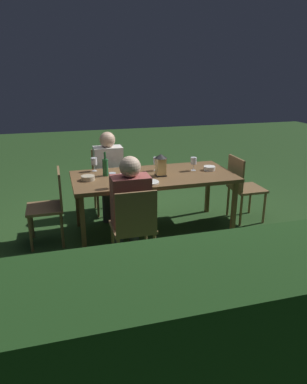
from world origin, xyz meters
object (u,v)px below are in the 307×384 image
at_px(plate_a, 149,182).
at_px(bowl_bread, 88,178).
at_px(chair_head_far, 51,203).
at_px(lantern_centerpiece, 161,164).
at_px(dining_table, 154,179).
at_px(chair_head_near, 243,185).
at_px(wine_glass_a, 156,161).
at_px(chair_side_left_b, 108,177).
at_px(potted_plant_by_hedge, 13,314).
at_px(plate_b, 127,175).
at_px(chair_side_right_b, 134,225).
at_px(person_in_rust, 130,204).
at_px(wine_glass_d, 194,161).
at_px(person_in_cream, 109,171).
at_px(green_bottle_on_table, 105,167).
at_px(wine_glass_c, 94,162).
at_px(wine_glass_b, 112,178).
at_px(bowl_olives, 209,168).

distance_m(plate_a, bowl_bread, 0.71).
distance_m(chair_head_far, lantern_centerpiece, 1.35).
xyz_separation_m(dining_table, chair_head_near, (-1.22, 0.00, -0.19)).
distance_m(wine_glass_a, plate_a, 0.53).
distance_m(chair_side_left_b, lantern_centerpiece, 1.11).
relative_size(dining_table, potted_plant_by_hedge, 2.97).
distance_m(plate_b, potted_plant_by_hedge, 2.18).
height_order(chair_side_right_b, person_in_rust, person_in_rust).
relative_size(wine_glass_d, bowl_bread, 1.09).
distance_m(chair_head_near, plate_a, 1.40).
bearing_deg(person_in_cream, lantern_centerpiece, 125.82).
bearing_deg(dining_table, green_bottle_on_table, -12.50).
relative_size(lantern_centerpiece, wine_glass_c, 1.57).
bearing_deg(chair_head_far, plate_b, -177.61).
distance_m(chair_side_left_b, chair_head_near, 1.86).
bearing_deg(chair_side_right_b, chair_side_left_b, -90.00).
xyz_separation_m(chair_side_right_b, person_in_rust, (-0.00, -0.20, 0.15)).
bearing_deg(wine_glass_b, plate_a, -170.18).
xyz_separation_m(person_in_cream, wine_glass_c, (0.23, 0.29, 0.21)).
xyz_separation_m(person_in_cream, wine_glass_a, (-0.53, 0.47, 0.21)).
distance_m(chair_head_far, wine_glass_c, 0.75).
distance_m(chair_head_near, wine_glass_d, 0.77).
bearing_deg(chair_head_near, plate_b, -1.42).
bearing_deg(chair_side_left_b, plate_b, 98.73).
relative_size(chair_head_far, green_bottle_on_table, 3.00).
xyz_separation_m(dining_table, plate_a, (0.13, 0.29, 0.06)).
distance_m(dining_table, lantern_centerpiece, 0.22).
distance_m(person_in_cream, bowl_bread, 0.75).
height_order(person_in_rust, green_bottle_on_table, person_in_rust).
relative_size(wine_glass_b, bowl_bread, 1.09).
bearing_deg(bowl_bread, wine_glass_b, 122.27).
xyz_separation_m(chair_side_left_b, chair_head_far, (0.78, 0.85, 0.00)).
distance_m(wine_glass_b, wine_glass_c, 0.74).
height_order(person_in_cream, plate_b, person_in_cream).
bearing_deg(chair_head_far, wine_glass_c, -146.59).
distance_m(lantern_centerpiece, green_bottle_on_table, 0.66).
relative_size(chair_side_left_b, bowl_olives, 5.96).
bearing_deg(bowl_bread, bowl_olives, -179.31).
relative_size(person_in_cream, wine_glass_d, 6.80).
xyz_separation_m(dining_table, wine_glass_d, (-0.54, -0.06, 0.17)).
xyz_separation_m(person_in_rust, chair_head_far, (0.78, -0.65, -0.15)).
bearing_deg(plate_b, wine_glass_b, 58.64).
bearing_deg(plate_b, wine_glass_d, -178.59).
bearing_deg(bowl_bread, person_in_rust, 118.11).
relative_size(wine_glass_c, potted_plant_by_hedge, 0.26).
bearing_deg(chair_head_far, bowl_olives, -179.64).
bearing_deg(wine_glass_d, wine_glass_c, -14.30).
height_order(wine_glass_b, potted_plant_by_hedge, wine_glass_b).
distance_m(chair_side_right_b, chair_head_near, 1.86).
xyz_separation_m(wine_glass_d, bowl_olives, (-0.20, 0.05, -0.09)).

